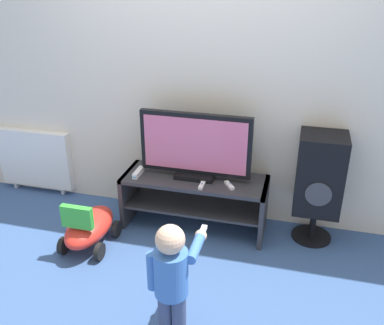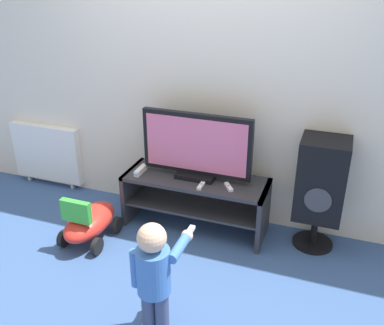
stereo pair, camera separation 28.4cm
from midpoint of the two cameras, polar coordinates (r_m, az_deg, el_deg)
The scene contains 11 objects.
ground_plane at distance 3.61m, azimuth -2.82°, elevation -10.27°, with size 16.00×16.00×0.00m, color #38568C.
wall_back at distance 3.52m, azimuth -0.75°, elevation 12.20°, with size 10.00×0.06×2.60m.
tv_stand at distance 3.61m, azimuth -1.91°, elevation -4.29°, with size 1.21×0.43×0.47m.
television at distance 3.44m, azimuth -1.92°, elevation 2.06°, with size 0.91×0.20×0.55m.
game_console at distance 3.62m, azimuth -9.40°, elevation -1.37°, with size 0.04×0.18×0.05m.
remote_primary at distance 3.40m, azimuth 2.62°, elevation -3.10°, with size 0.10×0.13×0.03m.
remote_secondary at distance 3.41m, azimuth -1.04°, elevation -3.06°, with size 0.03×0.13×0.03m.
child at distance 2.55m, azimuth -5.98°, elevation -14.50°, with size 0.30×0.45×0.79m.
speaker_tower at distance 3.44m, azimuth 14.40°, elevation -1.76°, with size 0.36×0.34×0.92m.
ride_on_toy at distance 3.58m, azimuth -15.82°, elevation -8.32°, with size 0.35×0.59×0.45m.
radiator at distance 4.49m, azimuth -21.92°, elevation 0.42°, with size 0.76×0.08×0.64m.
Camera 1 is at (0.78, -2.84, 2.09)m, focal length 40.00 mm.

